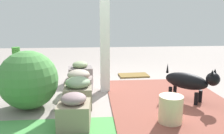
{
  "coord_description": "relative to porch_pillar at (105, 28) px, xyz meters",
  "views": [
    {
      "loc": [
        0.45,
        3.81,
        1.29
      ],
      "look_at": [
        0.12,
        -0.09,
        0.43
      ],
      "focal_mm": 37.22,
      "sensor_mm": 36.0,
      "label": 1
    }
  ],
  "objects": [
    {
      "name": "dog",
      "position": [
        -1.24,
        0.66,
        -0.77
      ],
      "size": [
        0.67,
        0.7,
        0.57
      ],
      "color": "black",
      "rests_on": "ground"
    },
    {
      "name": "ground_plane",
      "position": [
        -0.24,
        0.1,
        -1.1
      ],
      "size": [
        12.0,
        12.0,
        0.0
      ],
      "primitive_type": "plane",
      "color": "gray"
    },
    {
      "name": "doormat",
      "position": [
        -0.69,
        -0.99,
        -1.09
      ],
      "size": [
        0.66,
        0.42,
        0.03
      ],
      "primitive_type": "cube",
      "rotation": [
        0.0,
        0.0,
        0.07
      ],
      "color": "brown",
      "rests_on": "ground"
    },
    {
      "name": "ceramic_urn",
      "position": [
        -0.72,
        1.34,
        -0.93
      ],
      "size": [
        0.29,
        0.29,
        0.35
      ],
      "primitive_type": "cylinder",
      "color": "beige",
      "rests_on": "ground"
    },
    {
      "name": "porch_pillar",
      "position": [
        0.0,
        0.0,
        0.0
      ],
      "size": [
        0.16,
        0.16,
        2.21
      ],
      "primitive_type": "cube",
      "color": "white",
      "rests_on": "ground"
    },
    {
      "name": "stone_planter_mid",
      "position": [
        0.43,
        0.7,
        -0.89
      ],
      "size": [
        0.4,
        0.39,
        0.44
      ],
      "color": "gray",
      "rests_on": "ground"
    },
    {
      "name": "stone_planter_far",
      "position": [
        0.44,
        1.33,
        -0.91
      ],
      "size": [
        0.39,
        0.39,
        0.42
      ],
      "color": "gray",
      "rests_on": "ground"
    },
    {
      "name": "round_shrub",
      "position": [
        1.11,
        0.68,
        -0.69
      ],
      "size": [
        0.83,
        0.83,
        0.83
      ],
      "primitive_type": "sphere",
      "color": "#478541",
      "rests_on": "ground"
    },
    {
      "name": "stone_planter_near",
      "position": [
        0.45,
        0.1,
        -0.9
      ],
      "size": [
        0.46,
        0.43,
        0.41
      ],
      "color": "gray",
      "rests_on": "ground"
    },
    {
      "name": "brick_path",
      "position": [
        -0.94,
        0.61,
        -1.09
      ],
      "size": [
        1.8,
        2.4,
        0.02
      ],
      "primitive_type": "cube",
      "color": "brown",
      "rests_on": "ground"
    },
    {
      "name": "terracotta_pot_tall",
      "position": [
        1.65,
        -0.57,
        -0.85
      ],
      "size": [
        0.27,
        0.27,
        0.72
      ],
      "color": "#B8694F",
      "rests_on": "ground"
    },
    {
      "name": "stone_planter_nearest",
      "position": [
        0.45,
        -0.54,
        -0.9
      ],
      "size": [
        0.49,
        0.39,
        0.43
      ],
      "color": "slate",
      "rests_on": "ground"
    }
  ]
}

